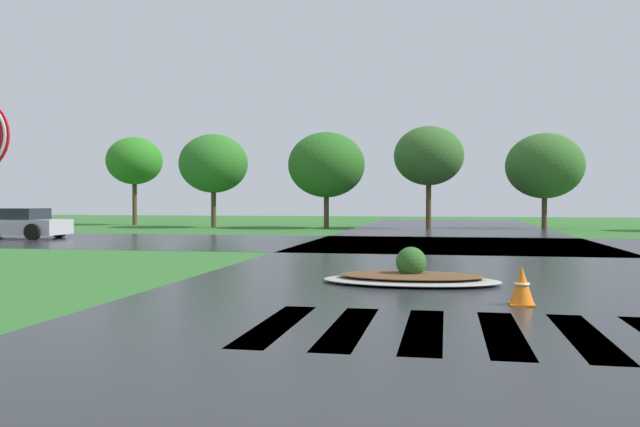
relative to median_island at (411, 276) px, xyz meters
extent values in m
cube|color=#232628|center=(0.83, 0.64, -0.13)|extent=(10.37, 80.00, 0.01)
cube|color=#232628|center=(0.83, 11.14, -0.13)|extent=(90.00, 9.34, 0.01)
cube|color=white|center=(-1.42, -4.38, -0.13)|extent=(0.45, 2.81, 0.01)
cube|color=white|center=(-0.52, -4.38, -0.13)|extent=(0.45, 2.81, 0.01)
cube|color=white|center=(0.38, -4.38, -0.13)|extent=(0.45, 2.81, 0.01)
cube|color=white|center=(1.28, -4.38, -0.13)|extent=(0.45, 2.81, 0.01)
cube|color=white|center=(2.18, -4.38, -0.13)|extent=(0.45, 2.81, 0.01)
ellipsoid|color=#9E9B93|center=(0.00, 0.00, -0.08)|extent=(3.27, 1.75, 0.12)
ellipsoid|color=brown|center=(0.00, 0.00, 0.01)|extent=(2.68, 1.43, 0.10)
sphere|color=#2D6023|center=(0.00, 0.00, 0.26)|extent=(0.56, 0.56, 0.56)
cube|color=#B7B7BF|center=(-16.52, 11.51, 0.33)|extent=(4.31, 1.73, 0.60)
cube|color=#1E232B|center=(-16.27, 11.51, 0.86)|extent=(1.94, 1.52, 0.45)
cylinder|color=black|center=(-15.06, 10.63, 0.18)|extent=(0.64, 0.22, 0.64)
cylinder|color=black|center=(-15.06, 12.41, 0.18)|extent=(0.64, 0.22, 0.64)
cone|color=orange|center=(1.73, -2.24, 0.15)|extent=(0.37, 0.37, 0.58)
torus|color=white|center=(1.73, -2.24, 0.18)|extent=(0.23, 0.23, 0.04)
cube|color=orange|center=(1.73, -2.24, -0.12)|extent=(0.36, 0.36, 0.03)
cylinder|color=#4C3823|center=(-18.43, 25.88, 1.26)|extent=(0.28, 0.28, 2.79)
ellipsoid|color=#2C781F|center=(-18.43, 25.88, 3.86)|extent=(3.46, 3.46, 2.94)
cylinder|color=#4C3823|center=(-12.25, 23.10, 0.99)|extent=(0.28, 0.28, 2.25)
ellipsoid|color=#2B6E22|center=(-12.25, 23.10, 3.47)|extent=(3.87, 3.87, 3.29)
cylinder|color=#4C3823|center=(-5.83, 23.37, 0.87)|extent=(0.28, 0.28, 2.02)
ellipsoid|color=#29641F|center=(-5.83, 23.37, 3.35)|extent=(4.21, 4.21, 3.58)
cylinder|color=#4C3823|center=(-0.30, 23.66, 1.18)|extent=(0.28, 0.28, 2.63)
ellipsoid|color=#325E27|center=(-0.30, 23.66, 3.80)|extent=(3.74, 3.74, 3.18)
cylinder|color=#4C3823|center=(5.85, 25.01, 0.84)|extent=(0.28, 0.28, 1.95)
ellipsoid|color=#336227|center=(5.85, 25.01, 3.27)|extent=(4.15, 4.15, 3.53)
camera|label=1|loc=(0.63, -12.24, 1.40)|focal=37.03mm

